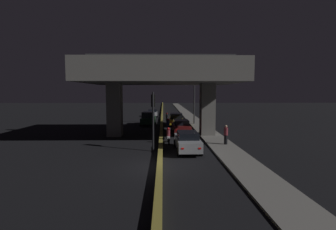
{
  "coord_description": "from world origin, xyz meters",
  "views": [
    {
      "loc": [
        0.21,
        -15.54,
        4.5
      ],
      "look_at": [
        0.96,
        25.29,
        1.01
      ],
      "focal_mm": 28.0,
      "sensor_mm": 36.0,
      "label": 1
    }
  ],
  "objects": [
    {
      "name": "ground_plane",
      "position": [
        0.0,
        0.0,
        0.0
      ],
      "size": [
        200.0,
        200.0,
        0.0
      ],
      "primitive_type": "plane",
      "color": "black"
    },
    {
      "name": "median_divider",
      "position": [
        0.0,
        35.0,
        0.19
      ],
      "size": [
        0.33,
        126.0,
        0.37
      ],
      "primitive_type": "cube",
      "color": "olive",
      "rests_on": "ground_plane"
    },
    {
      "name": "sidewalk_right",
      "position": [
        5.15,
        28.0,
        0.06
      ],
      "size": [
        2.3,
        126.0,
        0.12
      ],
      "primitive_type": "cube",
      "color": "slate",
      "rests_on": "ground_plane"
    },
    {
      "name": "elevated_overpass",
      "position": [
        0.0,
        11.6,
        6.26
      ],
      "size": [
        15.31,
        11.47,
        8.42
      ],
      "color": "slate",
      "rests_on": "ground_plane"
    },
    {
      "name": "traffic_light_left_of_median",
      "position": [
        -0.57,
        4.43,
        3.11
      ],
      "size": [
        0.3,
        0.49,
        4.56
      ],
      "color": "black",
      "rests_on": "ground_plane"
    },
    {
      "name": "street_lamp",
      "position": [
        4.32,
        21.29,
        4.7
      ],
      "size": [
        2.09,
        0.32,
        7.98
      ],
      "color": "#2D2D30",
      "rests_on": "ground_plane"
    },
    {
      "name": "car_silver_lead",
      "position": [
        2.05,
        4.24,
        0.8
      ],
      "size": [
        1.93,
        4.78,
        1.54
      ],
      "rotation": [
        0.0,
        0.0,
        1.6
      ],
      "color": "gray",
      "rests_on": "ground_plane"
    },
    {
      "name": "car_dark_red_second",
      "position": [
        2.13,
        12.83,
        0.81
      ],
      "size": [
        2.04,
        4.76,
        1.55
      ],
      "rotation": [
        0.0,
        0.0,
        1.6
      ],
      "color": "#591414",
      "rests_on": "ground_plane"
    },
    {
      "name": "car_taxi_yellow_third",
      "position": [
        1.98,
        20.06,
        0.88
      ],
      "size": [
        2.06,
        4.81,
        1.68
      ],
      "rotation": [
        0.0,
        0.0,
        1.55
      ],
      "color": "gold",
      "rests_on": "ground_plane"
    },
    {
      "name": "car_dark_green_lead_oncoming",
      "position": [
        -1.86,
        20.8,
        0.95
      ],
      "size": [
        2.08,
        4.77,
        1.86
      ],
      "rotation": [
        0.0,
        0.0,
        -1.62
      ],
      "color": "black",
      "rests_on": "ground_plane"
    },
    {
      "name": "car_white_second_oncoming",
      "position": [
        -1.83,
        33.71,
        0.69
      ],
      "size": [
        2.11,
        4.78,
        1.33
      ],
      "rotation": [
        0.0,
        0.0,
        -1.53
      ],
      "color": "silver",
      "rests_on": "ground_plane"
    },
    {
      "name": "motorcycle_white_filtering_near",
      "position": [
        0.66,
        7.43,
        0.61
      ],
      "size": [
        0.34,
        1.87,
        1.42
      ],
      "rotation": [
        0.0,
        0.0,
        1.63
      ],
      "color": "black",
      "rests_on": "ground_plane"
    },
    {
      "name": "motorcycle_blue_filtering_mid",
      "position": [
        0.79,
        15.38,
        0.62
      ],
      "size": [
        0.34,
        1.74,
        1.45
      ],
      "rotation": [
        0.0,
        0.0,
        1.63
      ],
      "color": "black",
      "rests_on": "ground_plane"
    },
    {
      "name": "motorcycle_black_filtering_far",
      "position": [
        0.76,
        23.05,
        0.64
      ],
      "size": [
        0.34,
        1.84,
        1.51
      ],
      "rotation": [
        0.0,
        0.0,
        1.51
      ],
      "color": "black",
      "rests_on": "ground_plane"
    },
    {
      "name": "pedestrian_on_sidewalk",
      "position": [
        5.52,
        6.33,
        0.94
      ],
      "size": [
        0.34,
        0.34,
        1.64
      ],
      "color": "black",
      "rests_on": "sidewalk_right"
    }
  ]
}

